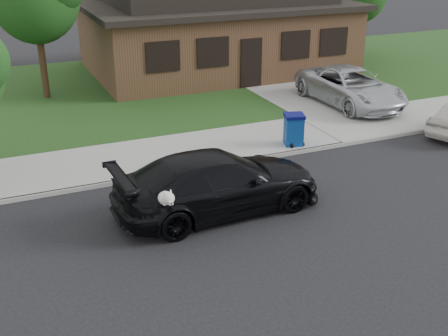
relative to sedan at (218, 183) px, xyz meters
name	(u,v)px	position (x,y,z in m)	size (l,w,h in m)	color
ground	(298,212)	(1.81, -0.91, -0.78)	(120.00, 120.00, 0.00)	black
sidewalk	(221,146)	(1.81, 4.09, -0.72)	(60.00, 3.00, 0.12)	gray
curb	(240,162)	(1.81, 2.59, -0.72)	(60.00, 0.12, 0.12)	gray
lawn	(151,87)	(1.81, 12.09, -0.71)	(60.00, 13.00, 0.13)	#193814
driveway	(301,89)	(7.81, 9.09, -0.71)	(4.50, 13.00, 0.14)	gray
sedan	(218,183)	(0.00, 0.00, 0.00)	(5.45, 2.60, 1.55)	black
minivan	(350,87)	(8.29, 6.17, 0.08)	(2.37, 5.13, 1.43)	silver
recycling_bin	(294,129)	(3.98, 3.12, -0.14)	(0.77, 0.77, 1.02)	navy
house	(216,28)	(5.81, 14.09, 1.36)	(12.60, 8.60, 4.65)	#422B1C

